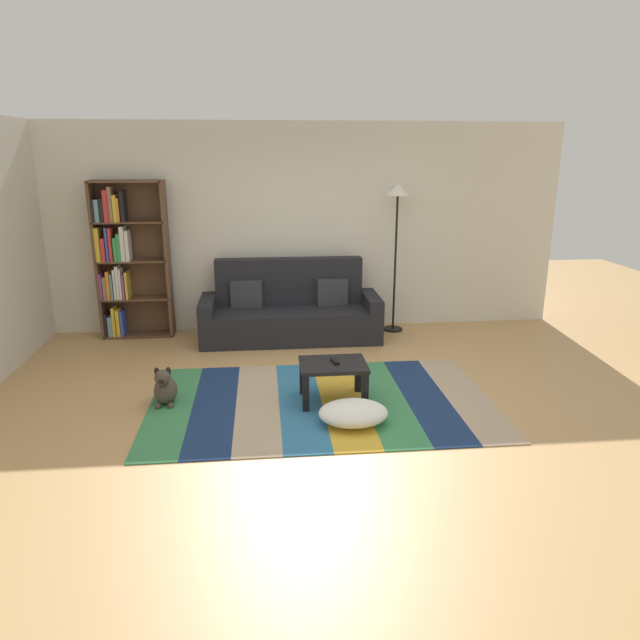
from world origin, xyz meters
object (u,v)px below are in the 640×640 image
coffee_table (333,371)px  dog (165,388)px  bookshelf (124,259)px  standing_lamp (397,210)px  couch (290,312)px  pouf (353,413)px  tv_remote (335,361)px

coffee_table → dog: (-1.59, 0.10, -0.16)m
bookshelf → standing_lamp: bookshelf is taller
coffee_table → dog: size_ratio=1.59×
couch → standing_lamp: bearing=7.7°
coffee_table → dog: 1.61m
pouf → standing_lamp: (0.97, 2.73, 1.50)m
pouf → dog: bearing=160.7°
bookshelf → coffee_table: size_ratio=3.14×
pouf → standing_lamp: 3.26m
bookshelf → pouf: size_ratio=3.23×
dog → standing_lamp: standing_lamp is taller
couch → tv_remote: size_ratio=15.07×
standing_lamp → tv_remote: standing_lamp is taller
coffee_table → pouf: size_ratio=1.03×
bookshelf → pouf: bookshelf is taller
coffee_table → tv_remote: (0.02, 0.02, 0.09)m
couch → pouf: size_ratio=3.67×
dog → standing_lamp: bearing=38.4°
coffee_table → tv_remote: 0.09m
pouf → bookshelf: bearing=131.7°
tv_remote → couch: bearing=85.5°
couch → coffee_table: couch is taller
standing_lamp → tv_remote: 2.73m
couch → bookshelf: (-2.09, 0.28, 0.68)m
pouf → coffee_table: bearing=103.4°
dog → tv_remote: (1.61, -0.08, 0.25)m
couch → pouf: (0.42, -2.54, -0.23)m
pouf → standing_lamp: size_ratio=0.32×
dog → tv_remote: bearing=-2.9°
couch → dog: bearing=-123.7°
pouf → dog: 1.82m
bookshelf → tv_remote: bookshelf is taller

